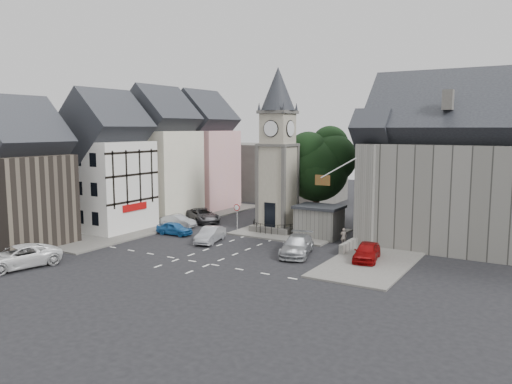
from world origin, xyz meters
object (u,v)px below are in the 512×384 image
Objects in this scene: clock_tower at (278,151)px; car_east_red at (367,252)px; stone_shelter at (319,221)px; pedestrian at (344,237)px; car_west_blue at (174,228)px.

clock_tower reaches higher than car_east_red.
stone_shelter is 0.98× the size of car_east_red.
stone_shelter is 8.97m from car_east_red.
pedestrian is (-3.50, 4.06, 0.03)m from car_east_red.
car_east_red is at bearing 118.15° from pedestrian.
car_east_red is (19.25, 0.32, 0.12)m from car_west_blue.
clock_tower is 10.50× the size of pedestrian.
car_west_blue is at bearing 2.96° from pedestrian.
stone_shelter reaches higher than car_east_red.
clock_tower is 11.11m from pedestrian.
stone_shelter is 1.16× the size of car_west_blue.
clock_tower is 8.15m from stone_shelter.
stone_shelter is at bearing -42.57° from pedestrian.
car_west_blue is at bearing 171.12° from car_east_red.
pedestrian reaches higher than car_west_blue.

